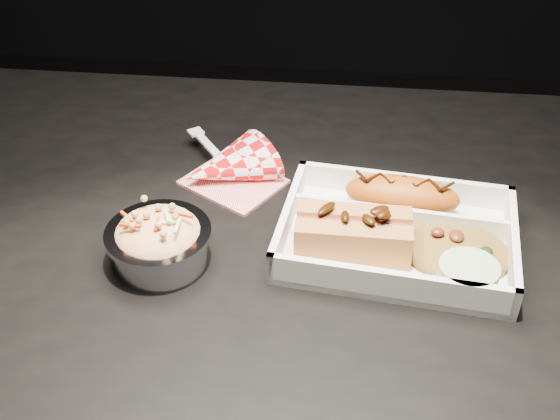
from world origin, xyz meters
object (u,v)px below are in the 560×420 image
Objects in this scene: dining_table at (308,311)px; food_tray at (396,238)px; napkin_fork at (226,167)px; fried_pastry at (402,195)px; foil_coleslaw_cup at (159,239)px; hotdog at (353,231)px.

food_tray is at bearing 13.22° from dining_table.
fried_pastry is at bearing 39.79° from napkin_fork.
foil_coleslaw_cup is at bearing -161.40° from food_tray.
hotdog is at bearing 9.14° from foil_coleslaw_cup.
napkin_fork is at bearing 141.25° from hotdog.
hotdog reaches higher than food_tray.
food_tray is 2.05× the size of fried_pastry.
hotdog is (0.05, 0.00, 0.12)m from dining_table.
hotdog is 0.21m from napkin_fork.
foil_coleslaw_cup is at bearing -170.32° from hotdog.
dining_table is 4.47× the size of food_tray.
foil_coleslaw_cup reaches higher than fried_pastry.
fried_pastry is 1.17× the size of foil_coleslaw_cup.
dining_table is 9.17× the size of fried_pastry.
napkin_fork is at bearing 165.87° from fried_pastry.
fried_pastry is at bearing 37.68° from dining_table.
dining_table is 9.81× the size of hotdog.
fried_pastry is at bearing 23.05° from foil_coleslaw_cup.
hotdog is 1.10× the size of foil_coleslaw_cup.
napkin_fork reaches higher than dining_table.
napkin_fork is at bearing 158.69° from food_tray.
food_tray is 0.26m from foil_coleslaw_cup.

